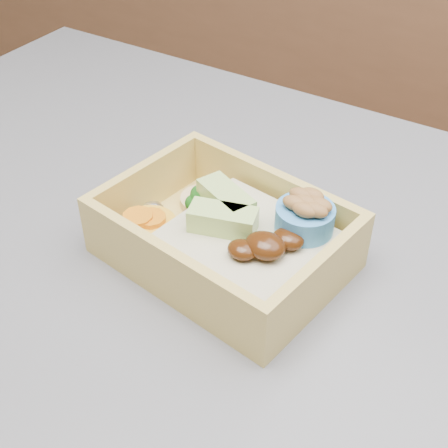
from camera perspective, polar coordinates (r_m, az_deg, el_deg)
The scene contains 1 object.
bento_box at distance 0.48m, azimuth 0.70°, elevation -1.26°, with size 0.20×0.16×0.07m.
Camera 1 is at (0.02, -0.28, 1.25)m, focal length 50.00 mm.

